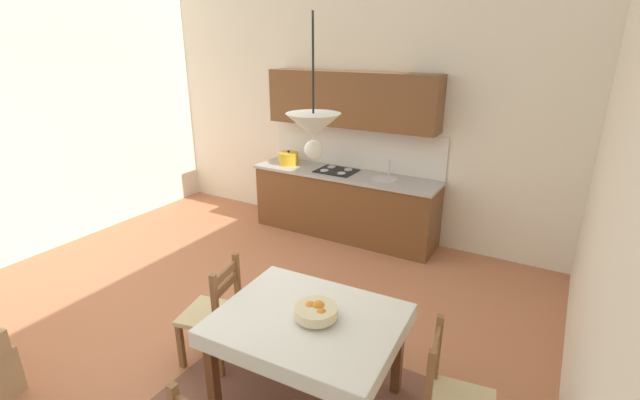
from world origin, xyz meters
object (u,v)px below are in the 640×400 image
(dining_table, at_px, (308,332))
(pendant_lamp, at_px, (313,127))
(dining_chair_tv_side, at_px, (214,314))
(kitchen_cabinetry, at_px, (346,175))
(fruit_bowl, at_px, (316,311))

(dining_table, xyz_separation_m, pendant_lamp, (0.08, -0.05, 1.47))
(dining_table, height_order, dining_chair_tv_side, dining_chair_tv_side)
(dining_table, distance_m, dining_chair_tv_side, 0.95)
(dining_chair_tv_side, bearing_deg, pendant_lamp, -3.97)
(pendant_lamp, bearing_deg, dining_chair_tv_side, 176.03)
(kitchen_cabinetry, height_order, fruit_bowl, kitchen_cabinetry)
(kitchen_cabinetry, xyz_separation_m, dining_table, (1.19, -2.89, -0.23))
(kitchen_cabinetry, height_order, dining_table, kitchen_cabinetry)
(dining_chair_tv_side, xyz_separation_m, fruit_bowl, (0.99, -0.01, 0.37))
(kitchen_cabinetry, height_order, pendant_lamp, pendant_lamp)
(dining_table, height_order, fruit_bowl, fruit_bowl)
(fruit_bowl, relative_size, pendant_lamp, 0.37)
(kitchen_cabinetry, distance_m, fruit_bowl, 3.14)
(dining_table, xyz_separation_m, dining_chair_tv_side, (-0.93, 0.02, -0.18))
(dining_chair_tv_side, bearing_deg, dining_table, -1.36)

